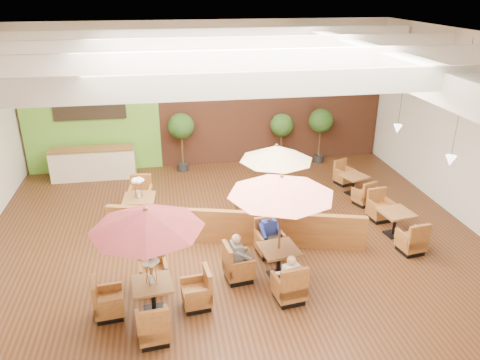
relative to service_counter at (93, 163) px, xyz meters
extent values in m
plane|color=#381E0F|center=(4.40, -5.10, -0.58)|extent=(14.00, 14.00, 0.00)
cube|color=silver|center=(4.40, 0.90, 2.17)|extent=(14.00, 0.04, 5.50)
cube|color=silver|center=(4.40, -11.10, 2.17)|extent=(14.00, 0.04, 5.50)
cube|color=silver|center=(11.40, -5.10, 2.17)|extent=(0.04, 12.00, 5.50)
cube|color=white|center=(4.40, -5.10, 4.92)|extent=(14.00, 12.00, 0.04)
cube|color=brown|center=(4.40, 0.84, 1.02)|extent=(13.90, 0.10, 3.20)
cube|color=#1E3819|center=(4.40, 0.83, 2.47)|extent=(13.90, 0.12, 0.35)
cube|color=#65AC32|center=(0.00, 0.78, 1.02)|extent=(5.00, 0.08, 3.20)
cube|color=black|center=(0.00, 0.70, 1.82)|extent=(2.60, 0.08, 0.70)
cube|color=white|center=(7.90, -5.10, 4.37)|extent=(0.60, 11.00, 0.60)
cube|color=white|center=(4.40, -9.10, 4.57)|extent=(13.60, 0.12, 0.45)
cube|color=white|center=(4.40, -6.40, 4.57)|extent=(13.60, 0.12, 0.45)
cube|color=white|center=(4.40, -3.80, 4.57)|extent=(13.60, 0.12, 0.45)
cube|color=white|center=(4.40, -1.10, 4.57)|extent=(13.60, 0.12, 0.45)
cylinder|color=black|center=(10.20, -6.10, 3.32)|extent=(0.01, 0.01, 3.20)
cone|color=white|center=(10.20, -6.10, 1.72)|extent=(0.28, 0.28, 0.28)
cylinder|color=black|center=(10.20, -3.10, 3.32)|extent=(0.01, 0.01, 3.20)
cone|color=white|center=(10.20, -3.10, 1.72)|extent=(0.28, 0.28, 0.28)
sphere|color=#FFEAC6|center=(-1.60, 0.60, 2.47)|extent=(0.14, 0.14, 0.14)
sphere|color=#FFEAC6|center=(0.40, 0.60, 2.47)|extent=(0.14, 0.14, 0.14)
sphere|color=#FFEAC6|center=(2.40, 0.60, 2.47)|extent=(0.14, 0.14, 0.14)
sphere|color=#FFEAC6|center=(4.40, 0.60, 2.47)|extent=(0.14, 0.14, 0.14)
sphere|color=#FFEAC6|center=(6.40, 0.60, 2.47)|extent=(0.14, 0.14, 0.14)
sphere|color=#FFEAC6|center=(8.40, 0.60, 2.47)|extent=(0.14, 0.14, 0.14)
sphere|color=#FFEAC6|center=(10.40, 0.60, 2.47)|extent=(0.14, 0.14, 0.14)
cube|color=beige|center=(0.00, 0.00, -0.03)|extent=(3.00, 0.70, 1.10)
cube|color=brown|center=(0.00, 0.00, 0.57)|extent=(3.00, 0.75, 0.06)
cube|color=brown|center=(4.37, -5.54, -0.09)|extent=(6.98, 2.07, 1.00)
cube|color=brown|center=(2.16, -8.15, 0.13)|extent=(0.93, 0.93, 0.06)
cylinder|color=black|center=(2.16, -8.15, -0.21)|extent=(0.10, 0.10, 0.66)
cube|color=black|center=(2.16, -8.15, -0.56)|extent=(0.49, 0.49, 0.04)
cube|color=brown|center=(2.16, -9.10, -0.28)|extent=(0.68, 0.68, 0.32)
cube|color=brown|center=(2.14, -9.36, 0.01)|extent=(0.62, 0.16, 0.70)
cube|color=brown|center=(1.88, -9.13, -0.08)|extent=(0.14, 0.55, 0.28)
cube|color=brown|center=(2.45, -9.07, -0.08)|extent=(0.14, 0.55, 0.28)
cube|color=black|center=(2.16, -9.10, -0.51)|extent=(0.60, 0.60, 0.14)
cube|color=brown|center=(2.16, -7.21, -0.28)|extent=(0.68, 0.68, 0.32)
cube|color=brown|center=(2.19, -6.95, 0.01)|extent=(0.62, 0.16, 0.70)
cube|color=brown|center=(2.45, -7.18, -0.08)|extent=(0.14, 0.55, 0.28)
cube|color=brown|center=(1.88, -7.24, -0.08)|extent=(0.14, 0.55, 0.28)
cube|color=black|center=(2.16, -7.21, -0.51)|extent=(0.60, 0.60, 0.14)
cube|color=brown|center=(1.22, -8.15, -0.28)|extent=(0.68, 0.68, 0.32)
cube|color=brown|center=(1.47, -8.18, 0.01)|extent=(0.16, 0.62, 0.70)
cube|color=brown|center=(1.19, -7.87, -0.08)|extent=(0.55, 0.14, 0.28)
cube|color=brown|center=(1.25, -8.44, -0.08)|extent=(0.55, 0.14, 0.28)
cube|color=black|center=(1.22, -8.15, -0.51)|extent=(0.60, 0.60, 0.14)
cube|color=brown|center=(3.11, -8.15, -0.28)|extent=(0.68, 0.68, 0.32)
cube|color=brown|center=(2.85, -8.13, 0.01)|extent=(0.16, 0.62, 0.70)
cube|color=brown|center=(3.14, -8.44, -0.08)|extent=(0.55, 0.14, 0.28)
cube|color=brown|center=(3.08, -7.87, -0.08)|extent=(0.55, 0.14, 0.28)
cube|color=black|center=(3.11, -8.15, -0.51)|extent=(0.60, 0.60, 0.14)
cylinder|color=brown|center=(2.16, -8.15, 0.66)|extent=(0.06, 0.06, 2.49)
cone|color=#591A1E|center=(2.16, -8.15, 1.73)|extent=(2.39, 2.39, 0.45)
sphere|color=brown|center=(2.16, -8.15, 1.96)|extent=(0.10, 0.10, 0.10)
cylinder|color=silver|center=(2.16, -8.15, 0.27)|extent=(0.10, 0.10, 0.22)
cube|color=brown|center=(5.20, -7.28, 0.17)|extent=(1.01, 1.01, 0.06)
cylinder|color=black|center=(5.20, -7.28, -0.19)|extent=(0.11, 0.11, 0.69)
cube|color=black|center=(5.20, -7.28, -0.56)|extent=(0.53, 0.53, 0.04)
cube|color=brown|center=(5.20, -8.28, -0.27)|extent=(0.74, 0.74, 0.34)
cube|color=brown|center=(5.16, -8.55, 0.05)|extent=(0.66, 0.19, 0.74)
cube|color=brown|center=(4.90, -8.32, -0.06)|extent=(0.16, 0.58, 0.29)
cube|color=brown|center=(5.50, -8.23, -0.06)|extent=(0.16, 0.58, 0.29)
cube|color=black|center=(5.20, -8.28, -0.51)|extent=(0.65, 0.65, 0.15)
cube|color=brown|center=(5.20, -6.28, -0.27)|extent=(0.74, 0.74, 0.34)
cube|color=brown|center=(5.24, -6.01, 0.05)|extent=(0.66, 0.19, 0.74)
cube|color=brown|center=(5.50, -6.24, -0.06)|extent=(0.16, 0.58, 0.29)
cube|color=brown|center=(4.90, -6.32, -0.06)|extent=(0.16, 0.58, 0.29)
cube|color=black|center=(5.20, -6.28, -0.51)|extent=(0.65, 0.65, 0.15)
cube|color=brown|center=(4.20, -7.28, -0.27)|extent=(0.74, 0.74, 0.34)
cube|color=brown|center=(4.47, -7.32, 0.05)|extent=(0.19, 0.66, 0.74)
cube|color=brown|center=(4.16, -6.98, -0.06)|extent=(0.58, 0.16, 0.29)
cube|color=brown|center=(4.25, -7.58, -0.06)|extent=(0.58, 0.16, 0.29)
cube|color=black|center=(4.20, -7.28, -0.51)|extent=(0.65, 0.65, 0.15)
cylinder|color=brown|center=(5.20, -7.28, 0.73)|extent=(0.06, 0.06, 2.63)
cone|color=#F68276|center=(5.20, -7.28, 1.86)|extent=(2.52, 2.52, 0.45)
sphere|color=brown|center=(5.20, -7.28, 2.09)|extent=(0.10, 0.10, 0.10)
cube|color=brown|center=(5.86, -4.19, 0.08)|extent=(0.92, 0.92, 0.06)
cylinder|color=black|center=(5.86, -4.19, -0.24)|extent=(0.09, 0.09, 0.61)
cube|color=black|center=(5.86, -4.19, -0.56)|extent=(0.49, 0.49, 0.04)
cube|color=brown|center=(5.86, -5.06, -0.31)|extent=(0.67, 0.67, 0.29)
cube|color=brown|center=(5.81, -5.29, -0.03)|extent=(0.58, 0.20, 0.64)
cube|color=brown|center=(5.60, -5.11, -0.12)|extent=(0.17, 0.51, 0.26)
cube|color=brown|center=(6.12, -5.01, -0.12)|extent=(0.17, 0.51, 0.26)
cube|color=black|center=(5.86, -5.06, -0.52)|extent=(0.60, 0.60, 0.13)
cube|color=brown|center=(5.86, -3.32, -0.31)|extent=(0.67, 0.67, 0.29)
cube|color=brown|center=(5.91, -3.08, -0.03)|extent=(0.58, 0.20, 0.64)
cube|color=brown|center=(6.12, -3.26, -0.12)|extent=(0.17, 0.51, 0.26)
cube|color=brown|center=(5.60, -3.37, -0.12)|extent=(0.17, 0.51, 0.26)
cube|color=black|center=(5.86, -3.32, -0.52)|extent=(0.60, 0.60, 0.13)
cube|color=brown|center=(4.98, -4.19, -0.31)|extent=(0.67, 0.67, 0.29)
cube|color=brown|center=(5.22, -4.24, -0.03)|extent=(0.20, 0.58, 0.64)
cube|color=brown|center=(4.93, -3.93, -0.12)|extent=(0.51, 0.17, 0.26)
cube|color=brown|center=(5.04, -4.45, -0.12)|extent=(0.51, 0.17, 0.26)
cube|color=black|center=(4.98, -4.19, -0.52)|extent=(0.60, 0.60, 0.13)
cylinder|color=brown|center=(5.86, -4.19, 0.56)|extent=(0.06, 0.06, 2.30)
cone|color=tan|center=(5.86, -4.19, 1.53)|extent=(2.20, 2.20, 0.45)
sphere|color=brown|center=(5.86, -4.19, 1.76)|extent=(0.10, 0.10, 0.10)
cube|color=brown|center=(1.78, -3.82, 0.20)|extent=(1.00, 1.00, 0.07)
cylinder|color=black|center=(1.78, -3.82, -0.18)|extent=(0.11, 0.11, 0.72)
cube|color=black|center=(1.78, -3.82, -0.56)|extent=(0.53, 0.53, 0.04)
cube|color=brown|center=(1.78, -4.85, -0.26)|extent=(0.73, 0.73, 0.35)
cube|color=brown|center=(1.80, -5.14, 0.07)|extent=(0.68, 0.16, 0.76)
cube|color=brown|center=(1.46, -4.83, -0.04)|extent=(0.14, 0.60, 0.30)
cube|color=brown|center=(2.09, -4.88, -0.04)|extent=(0.14, 0.60, 0.30)
cube|color=black|center=(1.78, -4.85, -0.51)|extent=(0.65, 0.65, 0.15)
cube|color=brown|center=(1.78, -2.79, -0.26)|extent=(0.73, 0.73, 0.35)
cube|color=brown|center=(1.75, -2.50, 0.07)|extent=(0.68, 0.16, 0.76)
cube|color=brown|center=(2.09, -2.81, -0.04)|extent=(0.14, 0.60, 0.30)
cube|color=brown|center=(1.46, -2.76, -0.04)|extent=(0.14, 0.60, 0.30)
cube|color=black|center=(1.78, -2.79, -0.51)|extent=(0.65, 0.65, 0.15)
cylinder|color=silver|center=(1.78, -3.82, 0.34)|extent=(0.10, 0.10, 0.22)
cube|color=brown|center=(8.98, -5.87, 0.14)|extent=(0.96, 0.96, 0.06)
cylinder|color=black|center=(8.98, -5.87, -0.21)|extent=(0.10, 0.10, 0.66)
cube|color=black|center=(8.98, -5.87, -0.56)|extent=(0.51, 0.51, 0.04)
cube|color=brown|center=(8.98, -6.82, -0.28)|extent=(0.70, 0.70, 0.32)
cube|color=brown|center=(8.94, -7.08, 0.02)|extent=(0.63, 0.19, 0.70)
cube|color=brown|center=(8.69, -6.86, -0.08)|extent=(0.16, 0.56, 0.28)
cube|color=brown|center=(9.27, -6.78, -0.08)|extent=(0.16, 0.56, 0.28)
cube|color=black|center=(8.98, -6.82, -0.51)|extent=(0.62, 0.62, 0.14)
cube|color=brown|center=(8.98, -4.91, -0.28)|extent=(0.70, 0.70, 0.32)
cube|color=brown|center=(9.01, -4.66, 0.02)|extent=(0.63, 0.19, 0.70)
cube|color=brown|center=(9.27, -4.87, -0.08)|extent=(0.16, 0.56, 0.28)
cube|color=brown|center=(8.69, -4.95, -0.08)|extent=(0.16, 0.56, 0.28)
cube|color=black|center=(8.98, -4.91, -0.51)|extent=(0.62, 0.62, 0.14)
cube|color=brown|center=(8.92, -2.96, 0.07)|extent=(1.00, 1.00, 0.05)
cylinder|color=black|center=(8.92, -2.96, -0.25)|extent=(0.09, 0.09, 0.60)
cube|color=black|center=(8.92, -2.96, -0.56)|extent=(0.53, 0.53, 0.04)
cube|color=brown|center=(8.92, -3.83, -0.31)|extent=(0.73, 0.73, 0.29)
cube|color=brown|center=(8.84, -4.05, -0.04)|extent=(0.56, 0.29, 0.64)
cube|color=brown|center=(8.67, -3.92, -0.13)|extent=(0.25, 0.50, 0.26)
cube|color=brown|center=(9.17, -3.73, -0.13)|extent=(0.25, 0.50, 0.26)
cube|color=black|center=(8.92, -3.83, -0.52)|extent=(0.65, 0.65, 0.13)
cube|color=brown|center=(8.92, -2.09, -0.31)|extent=(0.73, 0.73, 0.29)
cube|color=brown|center=(9.01, -1.87, -0.04)|extent=(0.56, 0.29, 0.64)
cube|color=brown|center=(9.17, -2.00, -0.13)|extent=(0.25, 0.50, 0.26)
cube|color=brown|center=(8.67, -2.19, -0.13)|extent=(0.25, 0.50, 0.26)
cube|color=black|center=(8.92, -2.09, -0.52)|extent=(0.65, 0.65, 0.13)
cylinder|color=black|center=(3.29, 0.20, -0.43)|extent=(0.41, 0.41, 0.31)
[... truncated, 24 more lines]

